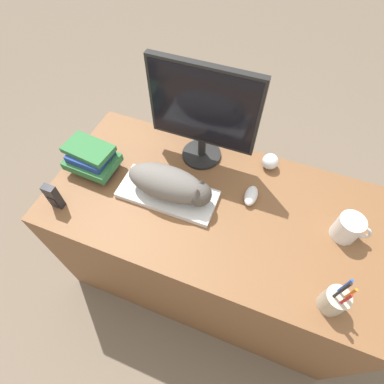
% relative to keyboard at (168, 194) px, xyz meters
% --- Properties ---
extents(ground_plane, '(12.00, 12.00, 0.00)m').
position_rel_keyboard_xyz_m(ground_plane, '(0.21, -0.33, -0.78)').
color(ground_plane, '#6B5B4C').
extents(desk, '(1.45, 0.71, 0.76)m').
position_rel_keyboard_xyz_m(desk, '(0.21, 0.03, -0.39)').
color(desk, brown).
rests_on(desk, ground_plane).
extents(keyboard, '(0.42, 0.18, 0.02)m').
position_rel_keyboard_xyz_m(keyboard, '(0.00, 0.00, 0.00)').
color(keyboard, silver).
rests_on(keyboard, desk).
extents(cat, '(0.36, 0.15, 0.14)m').
position_rel_keyboard_xyz_m(cat, '(0.02, 0.00, 0.08)').
color(cat, '#66605B').
rests_on(cat, keyboard).
extents(monitor, '(0.46, 0.18, 0.47)m').
position_rel_keyboard_xyz_m(monitor, '(0.06, 0.27, 0.26)').
color(monitor, black).
rests_on(monitor, desk).
extents(computer_mouse, '(0.05, 0.10, 0.04)m').
position_rel_keyboard_xyz_m(computer_mouse, '(0.34, 0.11, 0.01)').
color(computer_mouse, silver).
rests_on(computer_mouse, desk).
extents(coffee_mug, '(0.14, 0.10, 0.11)m').
position_rel_keyboard_xyz_m(coffee_mug, '(0.72, 0.08, 0.04)').
color(coffee_mug, silver).
rests_on(coffee_mug, desk).
extents(pen_cup, '(0.08, 0.08, 0.23)m').
position_rel_keyboard_xyz_m(pen_cup, '(0.70, -0.22, 0.04)').
color(pen_cup, '#B2A893').
rests_on(pen_cup, desk).
extents(baseball, '(0.07, 0.07, 0.07)m').
position_rel_keyboard_xyz_m(baseball, '(0.37, 0.32, 0.02)').
color(baseball, silver).
rests_on(baseball, desk).
extents(phone, '(0.05, 0.03, 0.13)m').
position_rel_keyboard_xyz_m(phone, '(-0.41, -0.21, 0.05)').
color(phone, black).
rests_on(phone, desk).
extents(book_stack, '(0.23, 0.17, 0.13)m').
position_rel_keyboard_xyz_m(book_stack, '(-0.37, 0.02, 0.06)').
color(book_stack, navy).
rests_on(book_stack, desk).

